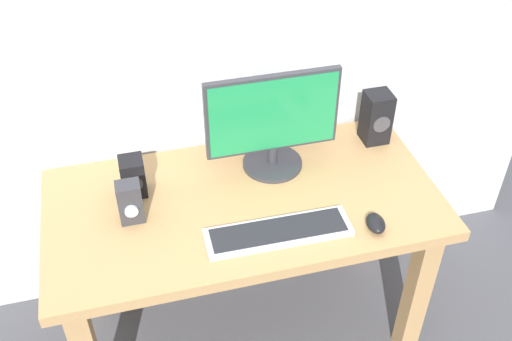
% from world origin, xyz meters
% --- Properties ---
extents(ground_plane, '(6.00, 6.00, 0.00)m').
position_xyz_m(ground_plane, '(0.00, 0.00, 0.00)').
color(ground_plane, '#4C4C51').
extents(desk, '(1.36, 0.68, 0.71)m').
position_xyz_m(desk, '(0.00, 0.00, 0.59)').
color(desk, tan).
rests_on(desk, ground_plane).
extents(monitor, '(0.48, 0.22, 0.37)m').
position_xyz_m(monitor, '(0.15, 0.17, 0.89)').
color(monitor, '#333338').
rests_on(monitor, desk).
extents(keyboard_primary, '(0.48, 0.14, 0.02)m').
position_xyz_m(keyboard_primary, '(0.07, -0.19, 0.72)').
color(keyboard_primary, silver).
rests_on(keyboard_primary, desk).
extents(mouse, '(0.07, 0.10, 0.04)m').
position_xyz_m(mouse, '(0.38, -0.24, 0.73)').
color(mouse, black).
rests_on(mouse, desk).
extents(speaker_right, '(0.10, 0.10, 0.21)m').
position_xyz_m(speaker_right, '(0.57, 0.21, 0.81)').
color(speaker_right, black).
rests_on(speaker_right, desk).
extents(speaker_left, '(0.08, 0.09, 0.14)m').
position_xyz_m(speaker_left, '(-0.36, 0.13, 0.78)').
color(speaker_left, black).
rests_on(speaker_left, desk).
extents(audio_controller, '(0.08, 0.08, 0.15)m').
position_xyz_m(audio_controller, '(-0.38, -0.00, 0.78)').
color(audio_controller, '#333338').
rests_on(audio_controller, desk).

